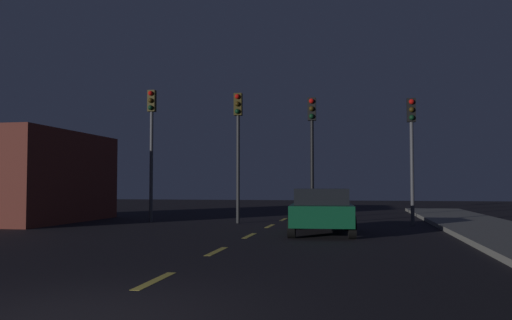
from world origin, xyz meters
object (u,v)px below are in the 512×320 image
object	(u,v)px
traffic_signal_center_right	(312,135)
car_stopped_ahead	(322,210)
traffic_signal_center_left	(238,132)
traffic_signal_far_left	(151,130)
traffic_signal_far_right	(412,136)

from	to	relation	value
traffic_signal_center_right	car_stopped_ahead	size ratio (longest dim) A/B	1.18
traffic_signal_center_left	car_stopped_ahead	world-z (taller)	traffic_signal_center_left
traffic_signal_center_left	traffic_signal_far_left	bearing A→B (deg)	179.99
traffic_signal_far_left	car_stopped_ahead	size ratio (longest dim) A/B	1.30
traffic_signal_far_left	traffic_signal_center_left	distance (m)	3.70
traffic_signal_center_right	car_stopped_ahead	distance (m)	4.87
traffic_signal_center_right	traffic_signal_center_left	bearing A→B (deg)	179.99
traffic_signal_center_left	traffic_signal_far_right	distance (m)	6.76
traffic_signal_far_left	traffic_signal_center_left	world-z (taller)	traffic_signal_far_left
traffic_signal_center_right	traffic_signal_far_right	world-z (taller)	traffic_signal_center_right
traffic_signal_center_left	car_stopped_ahead	bearing A→B (deg)	-47.82
traffic_signal_far_left	traffic_signal_far_right	distance (m)	10.46
traffic_signal_center_right	traffic_signal_far_right	distance (m)	3.78
traffic_signal_center_left	traffic_signal_center_right	distance (m)	2.98
traffic_signal_center_right	traffic_signal_far_right	xyz separation A→B (m)	(3.78, -0.00, -0.09)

